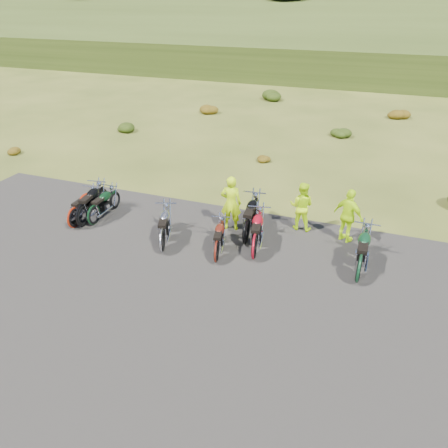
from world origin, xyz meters
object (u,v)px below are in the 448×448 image
at_px(motorcycle_7, 357,282).
at_px(person_middle, 231,204).
at_px(motorcycle_0, 84,226).
at_px(motorcycle_3, 163,252).

xyz_separation_m(motorcycle_7, person_middle, (-4.28, 1.61, 0.94)).
relative_size(motorcycle_0, motorcycle_3, 1.06).
relative_size(motorcycle_3, motorcycle_7, 0.93).
bearing_deg(motorcycle_7, motorcycle_0, 90.28).
relative_size(motorcycle_0, person_middle, 1.19).
bearing_deg(person_middle, motorcycle_3, 45.10).
distance_m(motorcycle_3, motorcycle_7, 5.76).
bearing_deg(person_middle, motorcycle_0, 8.39).
bearing_deg(motorcycle_0, person_middle, -79.60).
height_order(motorcycle_7, person_middle, person_middle).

